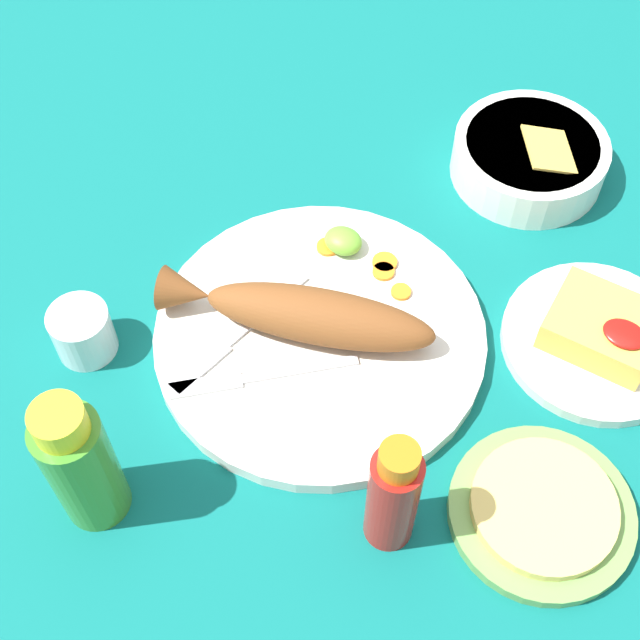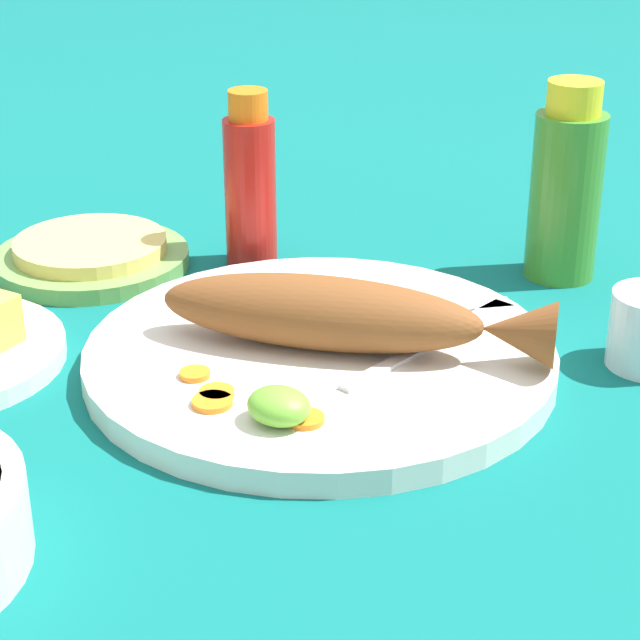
# 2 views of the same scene
# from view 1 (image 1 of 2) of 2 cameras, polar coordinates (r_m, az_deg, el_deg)

# --- Properties ---
(ground_plane) EXTENTS (4.00, 4.00, 0.00)m
(ground_plane) POSITION_cam_1_polar(r_m,az_deg,el_deg) (0.91, 0.00, -1.35)
(ground_plane) COLOR #0C605B
(main_plate) EXTENTS (0.33, 0.33, 0.02)m
(main_plate) POSITION_cam_1_polar(r_m,az_deg,el_deg) (0.90, 0.00, -1.04)
(main_plate) COLOR silver
(main_plate) RESTS_ON ground_plane
(fried_fish) EXTENTS (0.28, 0.13, 0.05)m
(fried_fish) POSITION_cam_1_polar(r_m,az_deg,el_deg) (0.87, -1.19, 0.43)
(fried_fish) COLOR brown
(fried_fish) RESTS_ON main_plate
(fork_near) EXTENTS (0.15, 0.13, 0.00)m
(fork_near) POSITION_cam_1_polar(r_m,az_deg,el_deg) (0.86, -4.42, -3.71)
(fork_near) COLOR silver
(fork_near) RESTS_ON main_plate
(fork_far) EXTENTS (0.05, 0.18, 0.00)m
(fork_far) POSITION_cam_1_polar(r_m,az_deg,el_deg) (0.89, -5.61, -1.20)
(fork_far) COLOR silver
(fork_far) RESTS_ON main_plate
(carrot_slice_near) EXTENTS (0.02, 0.02, 0.00)m
(carrot_slice_near) POSITION_cam_1_polar(r_m,az_deg,el_deg) (0.92, 5.20, 1.81)
(carrot_slice_near) COLOR orange
(carrot_slice_near) RESTS_ON main_plate
(carrot_slice_mid) EXTENTS (0.03, 0.03, 0.00)m
(carrot_slice_mid) POSITION_cam_1_polar(r_m,az_deg,el_deg) (0.94, 4.16, 3.70)
(carrot_slice_mid) COLOR orange
(carrot_slice_mid) RESTS_ON main_plate
(carrot_slice_far) EXTENTS (0.02, 0.02, 0.00)m
(carrot_slice_far) POSITION_cam_1_polar(r_m,az_deg,el_deg) (0.94, 4.08, 3.11)
(carrot_slice_far) COLOR orange
(carrot_slice_far) RESTS_ON main_plate
(carrot_slice_extra) EXTENTS (0.02, 0.02, 0.00)m
(carrot_slice_extra) POSITION_cam_1_polar(r_m,az_deg,el_deg) (0.95, 0.50, 4.71)
(carrot_slice_extra) COLOR orange
(carrot_slice_extra) RESTS_ON main_plate
(lime_wedge_main) EXTENTS (0.04, 0.04, 0.02)m
(lime_wedge_main) POSITION_cam_1_polar(r_m,az_deg,el_deg) (0.95, 1.50, 5.09)
(lime_wedge_main) COLOR #6BB233
(lime_wedge_main) RESTS_ON main_plate
(hot_sauce_bottle_red) EXTENTS (0.04, 0.04, 0.15)m
(hot_sauce_bottle_red) POSITION_cam_1_polar(r_m,az_deg,el_deg) (0.75, 4.69, -11.17)
(hot_sauce_bottle_red) COLOR #B21914
(hot_sauce_bottle_red) RESTS_ON ground_plane
(hot_sauce_bottle_green) EXTENTS (0.06, 0.06, 0.17)m
(hot_sauce_bottle_green) POSITION_cam_1_polar(r_m,az_deg,el_deg) (0.78, -15.08, -8.90)
(hot_sauce_bottle_green) COLOR #3D8428
(hot_sauce_bottle_green) RESTS_ON ground_plane
(salt_cup) EXTENTS (0.06, 0.06, 0.06)m
(salt_cup) POSITION_cam_1_polar(r_m,az_deg,el_deg) (0.91, -14.91, -0.86)
(salt_cup) COLOR silver
(salt_cup) RESTS_ON ground_plane
(side_plate_fries) EXTENTS (0.19, 0.19, 0.01)m
(side_plate_fries) POSITION_cam_1_polar(r_m,az_deg,el_deg) (0.94, 17.25, -1.30)
(side_plate_fries) COLOR silver
(side_plate_fries) RESTS_ON ground_plane
(fries_pile) EXTENTS (0.11, 0.09, 0.04)m
(fries_pile) POSITION_cam_1_polar(r_m,az_deg,el_deg) (0.92, 17.68, -0.46)
(fries_pile) COLOR gold
(fries_pile) RESTS_ON side_plate_fries
(guacamole_bowl) EXTENTS (0.18, 0.18, 0.06)m
(guacamole_bowl) POSITION_cam_1_polar(r_m,az_deg,el_deg) (1.06, 13.27, 10.18)
(guacamole_bowl) COLOR white
(guacamole_bowl) RESTS_ON ground_plane
(tortilla_plate) EXTENTS (0.17, 0.17, 0.01)m
(tortilla_plate) POSITION_cam_1_polar(r_m,az_deg,el_deg) (0.84, 13.96, -11.86)
(tortilla_plate) COLOR #6B9E4C
(tortilla_plate) RESTS_ON ground_plane
(tortilla_stack) EXTENTS (0.13, 0.13, 0.01)m
(tortilla_stack) POSITION_cam_1_polar(r_m,az_deg,el_deg) (0.83, 14.15, -11.51)
(tortilla_stack) COLOR #E0C666
(tortilla_stack) RESTS_ON tortilla_plate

